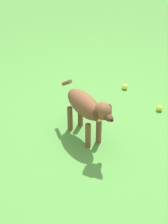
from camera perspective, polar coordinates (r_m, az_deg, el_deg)
ground at (r=3.42m, az=2.69°, el=-2.26°), size 14.00×14.00×0.00m
dog at (r=3.04m, az=0.49°, el=0.78°), size 0.80×0.25×0.54m
tennis_ball_0 at (r=4.00m, az=6.96°, el=4.32°), size 0.07×0.07×0.07m
tennis_ball_1 at (r=3.69m, az=12.69°, el=0.67°), size 0.07×0.07×0.07m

